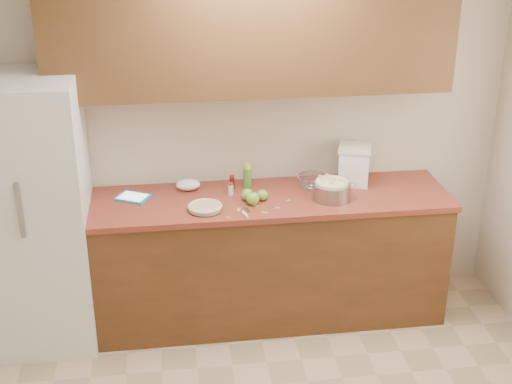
{
  "coord_description": "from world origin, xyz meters",
  "views": [
    {
      "loc": [
        -0.58,
        -2.85,
        2.87
      ],
      "look_at": [
        0.0,
        1.43,
        0.98
      ],
      "focal_mm": 50.0,
      "sensor_mm": 36.0,
      "label": 1
    }
  ],
  "objects": [
    {
      "name": "peel_b",
      "position": [
        0.21,
        1.39,
        0.92
      ],
      "size": [
        0.04,
        0.03,
        0.0
      ],
      "primitive_type": "cube",
      "rotation": [
        0.0,
        0.0,
        -2.44
      ],
      "color": "#7FB256",
      "rests_on": "counter_run"
    },
    {
      "name": "apple_center",
      "position": [
        0.04,
        1.42,
        0.96
      ],
      "size": [
        0.08,
        0.08,
        0.09
      ],
      "color": "#679F30",
      "rests_on": "counter_run"
    },
    {
      "name": "pie",
      "position": [
        -0.34,
        1.32,
        0.94
      ],
      "size": [
        0.23,
        0.23,
        0.04
      ],
      "rotation": [
        0.0,
        0.0,
        -0.31
      ],
      "color": "silver",
      "rests_on": "counter_run"
    },
    {
      "name": "paring_knife",
      "position": [
        -0.09,
        1.21,
        0.93
      ],
      "size": [
        0.06,
        0.18,
        0.02
      ],
      "rotation": [
        0.0,
        0.0,
        0.23
      ],
      "color": "gray",
      "rests_on": "counter_run"
    },
    {
      "name": "apple_front",
      "position": [
        -0.03,
        1.36,
        0.96
      ],
      "size": [
        0.09,
        0.09,
        0.1
      ],
      "color": "#679F30",
      "rests_on": "counter_run"
    },
    {
      "name": "apple_left",
      "position": [
        -0.06,
        1.43,
        0.96
      ],
      "size": [
        0.08,
        0.08,
        0.09
      ],
      "color": "#679F30",
      "rests_on": "counter_run"
    },
    {
      "name": "vanilla_bottle",
      "position": [
        -0.13,
        1.64,
        0.97
      ],
      "size": [
        0.04,
        0.04,
        0.1
      ],
      "rotation": [
        0.0,
        0.0,
        0.19
      ],
      "color": "black",
      "rests_on": "counter_run"
    },
    {
      "name": "paper_towel",
      "position": [
        -0.43,
        1.67,
        0.95
      ],
      "size": [
        0.17,
        0.14,
        0.07
      ],
      "primitive_type": "ellipsoid",
      "rotation": [
        0.0,
        0.0,
        -0.06
      ],
      "color": "white",
      "rests_on": "counter_run"
    },
    {
      "name": "upper_cabinets",
      "position": [
        0.0,
        1.63,
        1.95
      ],
      "size": [
        2.6,
        0.34,
        0.7
      ],
      "primitive_type": "cube",
      "color": "#523119",
      "rests_on": "room_shell"
    },
    {
      "name": "colander",
      "position": [
        0.5,
        1.38,
        0.98
      ],
      "size": [
        0.34,
        0.25,
        0.13
      ],
      "rotation": [
        0.0,
        0.0,
        -0.31
      ],
      "color": "gray",
      "rests_on": "counter_run"
    },
    {
      "name": "fridge",
      "position": [
        -1.44,
        1.44,
        0.9
      ],
      "size": [
        0.7,
        0.7,
        1.8
      ],
      "primitive_type": "cube",
      "color": "silver",
      "rests_on": "ground"
    },
    {
      "name": "counter_run",
      "position": [
        0.0,
        1.48,
        0.46
      ],
      "size": [
        2.64,
        0.68,
        0.92
      ],
      "color": "#5C3219",
      "rests_on": "ground"
    },
    {
      "name": "flour_canister",
      "position": [
        0.72,
        1.63,
        1.06
      ],
      "size": [
        0.28,
        0.28,
        0.27
      ],
      "rotation": [
        0.0,
        0.0,
        -0.3
      ],
      "color": "white",
      "rests_on": "counter_run"
    },
    {
      "name": "lemon_bottle",
      "position": [
        -0.03,
        1.66,
        1.0
      ],
      "size": [
        0.06,
        0.06,
        0.16
      ],
      "rotation": [
        0.0,
        0.0,
        0.18
      ],
      "color": "#4C8C38",
      "rests_on": "counter_run"
    },
    {
      "name": "room_shell",
      "position": [
        0.0,
        0.0,
        1.3
      ],
      "size": [
        3.6,
        3.6,
        3.6
      ],
      "color": "tan",
      "rests_on": "ground"
    },
    {
      "name": "peel_c",
      "position": [
        -0.13,
        1.29,
        0.92
      ],
      "size": [
        0.02,
        0.05,
        0.0
      ],
      "primitive_type": "cube",
      "rotation": [
        0.0,
        0.0,
        1.41
      ],
      "color": "#7FB256",
      "rests_on": "counter_run"
    },
    {
      "name": "tablet",
      "position": [
        -0.81,
        1.57,
        0.93
      ],
      "size": [
        0.26,
        0.24,
        0.02
      ],
      "rotation": [
        0.0,
        0.0,
        -0.49
      ],
      "color": "teal",
      "rests_on": "counter_run"
    },
    {
      "name": "mixing_bowl",
      "position": [
        0.42,
        1.61,
        0.96
      ],
      "size": [
        0.21,
        0.21,
        0.08
      ],
      "rotation": [
        0.0,
        0.0,
        0.01
      ],
      "color": "silver",
      "rests_on": "counter_run"
    },
    {
      "name": "peel_e",
      "position": [
        0.03,
        1.23,
        0.92
      ],
      "size": [
        0.05,
        0.04,
        0.0
      ],
      "primitive_type": "cube",
      "rotation": [
        0.0,
        0.0,
        2.55
      ],
      "color": "#7FB256",
      "rests_on": "counter_run"
    },
    {
      "name": "peel_d",
      "position": [
        -0.21,
        1.19,
        0.92
      ],
      "size": [
        0.03,
        0.03,
        0.0
      ],
      "primitive_type": "cube",
      "rotation": [
        0.0,
        0.0,
        -0.99
      ],
      "color": "#7FB256",
      "rests_on": "counter_run"
    },
    {
      "name": "peel_a",
      "position": [
        -0.01,
        1.34,
        0.92
      ],
      "size": [
        0.05,
        0.05,
        0.0
      ],
      "primitive_type": "cube",
      "rotation": [
        0.0,
        0.0,
        2.41
      ],
      "color": "#7FB256",
      "rests_on": "counter_run"
    },
    {
      "name": "cinnamon_shaker",
      "position": [
        -0.15,
        1.54,
        0.96
      ],
      "size": [
        0.04,
        0.04,
        0.09
      ],
      "rotation": [
        0.0,
        0.0,
        -0.31
      ],
      "color": "beige",
      "rests_on": "counter_run"
    },
    {
      "name": "peel_f",
      "position": [
        0.12,
        1.29,
        0.92
      ],
      "size": [
        0.03,
        0.02,
        0.0
      ],
      "primitive_type": "cube",
      "rotation": [
        0.0,
        0.0,
        -0.14
      ],
      "color": "#7FB256",
      "rests_on": "counter_run"
    }
  ]
}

